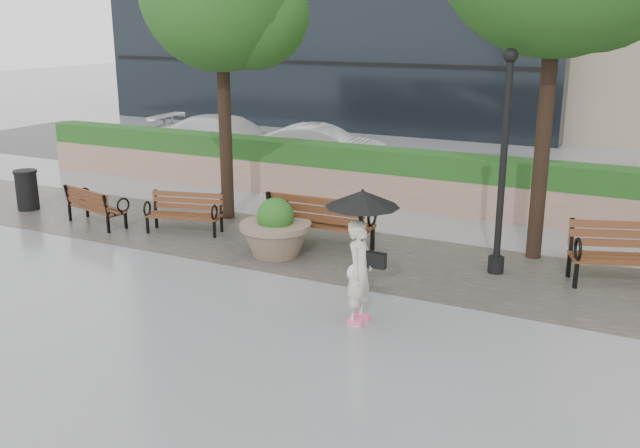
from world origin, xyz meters
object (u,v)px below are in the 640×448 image
at_px(planter_left, 276,234).
at_px(pedestrian, 361,244).
at_px(bench_1, 185,222).
at_px(car_right, 321,147).
at_px(lamppost, 502,179).
at_px(trash_bin, 27,191).
at_px(bench_2, 321,232).
at_px(bench_0, 97,214).
at_px(car_left, 229,139).
at_px(bench_3, 629,268).

relative_size(planter_left, pedestrian, 0.68).
height_order(bench_1, car_right, car_right).
distance_m(lamppost, car_right, 9.83).
relative_size(trash_bin, lamppost, 0.23).
distance_m(bench_2, trash_bin, 7.52).
xyz_separation_m(trash_bin, car_right, (3.97, 7.50, 0.20)).
height_order(trash_bin, pedestrian, pedestrian).
bearing_deg(planter_left, bench_1, 169.65).
bearing_deg(bench_2, planter_left, 55.22).
xyz_separation_m(bench_0, car_left, (-1.49, 7.38, 0.47)).
bearing_deg(bench_2, lamppost, -178.87).
distance_m(bench_1, car_left, 7.87).
relative_size(trash_bin, car_left, 0.18).
distance_m(planter_left, car_left, 9.61).
xyz_separation_m(bench_0, pedestrian, (7.22, -2.15, 0.96)).
relative_size(bench_0, bench_3, 0.79).
bearing_deg(planter_left, trash_bin, 177.29).
relative_size(bench_3, car_left, 0.42).
bearing_deg(pedestrian, car_right, 29.70).
distance_m(planter_left, lamppost, 4.26).
xyz_separation_m(bench_1, car_left, (-3.57, 7.00, 0.47)).
bearing_deg(bench_0, trash_bin, 7.00).
relative_size(planter_left, car_right, 0.34).
xyz_separation_m(lamppost, pedestrian, (-1.29, -3.03, -0.49)).
height_order(bench_3, car_left, car_left).
bearing_deg(lamppost, bench_2, -177.75).
relative_size(bench_1, car_left, 0.33).
relative_size(bench_2, lamppost, 0.53).
height_order(bench_3, trash_bin, bench_3).
bearing_deg(bench_0, planter_left, -167.69).
relative_size(planter_left, lamppost, 0.35).
height_order(bench_2, trash_bin, bench_2).
bearing_deg(trash_bin, car_right, 62.09).
bearing_deg(bench_1, trash_bin, 166.83).
bearing_deg(car_left, bench_0, -172.90).
xyz_separation_m(bench_3, lamppost, (-2.14, -0.41, 1.39)).
bearing_deg(bench_0, pedestrian, 176.58).
distance_m(bench_1, bench_2, 3.05).
relative_size(trash_bin, pedestrian, 0.45).
bearing_deg(trash_bin, planter_left, -2.71).
xyz_separation_m(bench_3, car_right, (-9.09, 6.47, 0.34)).
distance_m(bench_0, car_left, 7.55).
relative_size(car_left, car_right, 1.25).
relative_size(bench_1, pedestrian, 0.83).
xyz_separation_m(car_left, car_right, (3.06, 0.37, -0.07)).
distance_m(bench_0, planter_left, 4.57).
bearing_deg(car_right, bench_2, -164.27).
xyz_separation_m(bench_0, planter_left, (4.56, -0.07, 0.20)).
height_order(planter_left, pedestrian, pedestrian).
bearing_deg(pedestrian, planter_left, 51.91).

